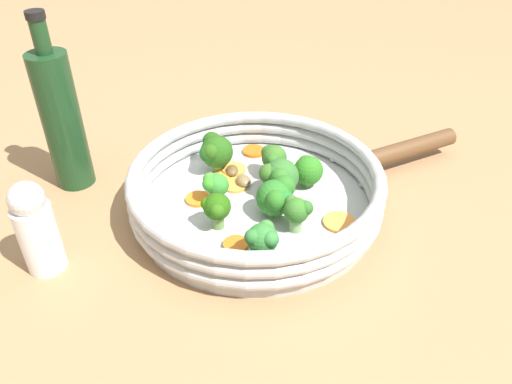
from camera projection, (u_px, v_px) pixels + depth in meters
ground_plane at (256, 211)px, 0.66m from camera, size 4.00×4.00×0.00m
skillet at (256, 206)px, 0.65m from camera, size 0.31×0.31×0.02m
skillet_rim_wall at (256, 185)px, 0.63m from camera, size 0.32×0.32×0.05m
skillet_handle at (404, 150)px, 0.73m from camera, size 0.15×0.14×0.03m
skillet_rivet_left at (363, 184)px, 0.67m from camera, size 0.01×0.01×0.01m
skillet_rivet_right at (333, 159)px, 0.72m from camera, size 0.01×0.01×0.01m
carrot_slice_0 at (235, 185)px, 0.67m from camera, size 0.05×0.05×0.00m
carrot_slice_1 at (219, 177)px, 0.69m from camera, size 0.04×0.04×0.00m
carrot_slice_2 at (235, 245)px, 0.57m from camera, size 0.04×0.04×0.01m
carrot_slice_3 at (254, 151)px, 0.74m from camera, size 0.04×0.04×0.00m
carrot_slice_4 at (339, 222)px, 0.61m from camera, size 0.05×0.05×0.00m
carrot_slice_5 at (198, 199)px, 0.65m from camera, size 0.04×0.04×0.00m
carrot_slice_6 at (234, 170)px, 0.70m from camera, size 0.04×0.04×0.01m
broccoli_floret_0 at (297, 211)px, 0.58m from camera, size 0.04×0.03×0.04m
broccoli_floret_1 at (273, 158)px, 0.68m from camera, size 0.04×0.04×0.05m
broccoli_floret_2 at (216, 208)px, 0.59m from camera, size 0.04×0.04×0.05m
broccoli_floret_3 at (215, 185)px, 0.63m from camera, size 0.03×0.03×0.04m
broccoli_floret_4 at (215, 151)px, 0.69m from camera, size 0.05×0.05×0.05m
broccoli_floret_5 at (277, 197)px, 0.61m from camera, size 0.05×0.05×0.05m
broccoli_floret_6 at (263, 238)px, 0.54m from camera, size 0.04×0.04×0.05m
broccoli_floret_7 at (279, 176)px, 0.64m from camera, size 0.05×0.05×0.05m
broccoli_floret_8 at (308, 169)px, 0.66m from camera, size 0.04×0.04×0.04m
mushroom_piece_0 at (244, 181)px, 0.67m from camera, size 0.03×0.03×0.01m
mushroom_piece_1 at (232, 171)px, 0.69m from camera, size 0.02×0.03×0.01m
salt_shaker at (36, 228)px, 0.54m from camera, size 0.04×0.04×0.11m
oil_bottle at (63, 118)px, 0.66m from camera, size 0.05×0.05×0.24m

